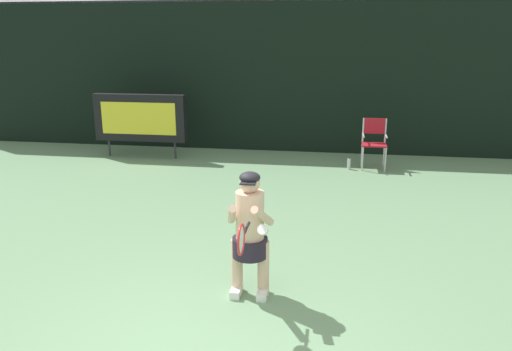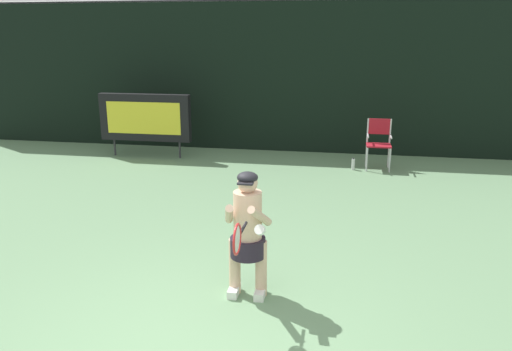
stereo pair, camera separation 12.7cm
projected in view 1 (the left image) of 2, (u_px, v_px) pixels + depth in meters
backdrop_screen at (288, 78)px, 12.12m from camera, size 18.00×0.12×3.66m
scoreboard at (140, 118)px, 11.68m from camera, size 2.20×0.21×1.50m
umpire_chair at (374, 140)px, 10.81m from camera, size 0.52×0.44×1.08m
water_bottle at (349, 164)px, 10.83m from camera, size 0.07×0.07×0.27m
tennis_player at (250, 231)px, 5.42m from camera, size 0.53×0.60×1.43m
tennis_racket at (242, 238)px, 4.75m from camera, size 0.03×0.60×0.31m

